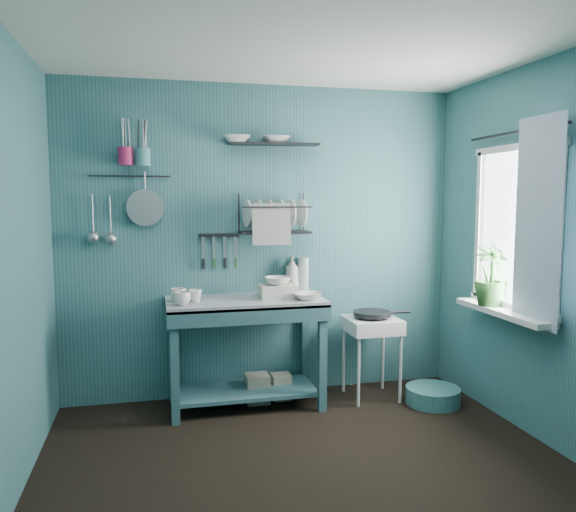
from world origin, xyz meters
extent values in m
plane|color=black|center=(0.00, 0.00, 0.00)|extent=(3.20, 3.20, 0.00)
plane|color=silver|center=(0.00, 0.00, 2.50)|extent=(3.20, 3.20, 0.00)
plane|color=#326167|center=(0.00, 1.50, 1.25)|extent=(3.20, 0.00, 3.20)
plane|color=#326167|center=(0.00, -1.50, 1.25)|extent=(3.20, 0.00, 3.20)
plane|color=#326167|center=(1.60, 0.00, 1.25)|extent=(0.00, 3.00, 3.00)
cube|color=#2E5961|center=(-0.20, 1.22, 0.42)|extent=(1.22, 0.66, 0.84)
imported|color=silver|center=(-0.68, 1.06, 0.89)|extent=(0.12, 0.12, 0.10)
imported|color=silver|center=(-0.58, 1.16, 0.89)|extent=(0.14, 0.14, 0.09)
imported|color=silver|center=(-0.70, 1.22, 0.89)|extent=(0.17, 0.17, 0.10)
cube|color=beige|center=(0.05, 1.20, 0.89)|extent=(0.28, 0.22, 0.10)
imported|color=silver|center=(0.05, 1.20, 0.97)|extent=(0.20, 0.19, 0.06)
imported|color=beige|center=(0.22, 1.42, 0.99)|extent=(0.12, 0.12, 0.30)
cylinder|color=#A3B2B6|center=(0.32, 1.44, 0.98)|extent=(0.09, 0.09, 0.28)
imported|color=silver|center=(0.25, 1.07, 0.87)|extent=(0.22, 0.22, 0.05)
cube|color=silver|center=(0.82, 1.16, 0.33)|extent=(0.48, 0.48, 0.65)
cylinder|color=black|center=(0.82, 1.16, 0.69)|extent=(0.30, 0.30, 0.03)
cube|color=black|center=(-0.36, 1.47, 1.31)|extent=(0.32, 0.03, 0.03)
cube|color=black|center=(0.07, 1.37, 1.49)|extent=(0.58, 0.32, 0.32)
cube|color=black|center=(0.07, 1.40, 2.02)|extent=(0.72, 0.26, 0.01)
imported|color=silver|center=(-0.22, 1.40, 2.09)|extent=(0.23, 0.23, 0.05)
imported|color=silver|center=(0.09, 1.40, 2.03)|extent=(0.23, 0.23, 0.05)
cylinder|color=#AB1F55|center=(-1.05, 1.42, 1.92)|extent=(0.11, 0.11, 0.13)
cylinder|color=teal|center=(-0.93, 1.42, 1.91)|extent=(0.11, 0.11, 0.13)
cylinder|color=#9B9CA2|center=(-0.92, 1.45, 1.53)|extent=(0.28, 0.03, 0.28)
cylinder|color=#9B9CA2|center=(-1.30, 1.46, 1.48)|extent=(0.01, 0.01, 0.30)
cylinder|color=#9B9CA2|center=(-1.18, 1.46, 1.47)|extent=(0.01, 0.01, 0.30)
cylinder|color=black|center=(-1.03, 1.47, 1.77)|extent=(0.60, 0.01, 0.01)
plane|color=white|center=(1.59, 0.45, 1.40)|extent=(0.00, 1.10, 1.10)
cube|color=silver|center=(1.50, 0.45, 0.81)|extent=(0.16, 0.95, 0.04)
plane|color=silver|center=(1.52, 0.15, 1.45)|extent=(0.00, 1.35, 1.35)
cylinder|color=black|center=(1.54, 0.45, 2.05)|extent=(0.02, 1.05, 0.02)
imported|color=#295A24|center=(1.50, 0.60, 1.05)|extent=(0.26, 0.26, 0.43)
cube|color=gray|center=(-0.10, 1.27, 0.11)|extent=(0.18, 0.18, 0.22)
cube|color=gray|center=(0.10, 1.30, 0.10)|extent=(0.15, 0.15, 0.20)
cylinder|color=teal|center=(1.23, 0.91, 0.07)|extent=(0.42, 0.42, 0.13)
camera|label=1|loc=(-0.87, -2.96, 1.61)|focal=35.00mm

